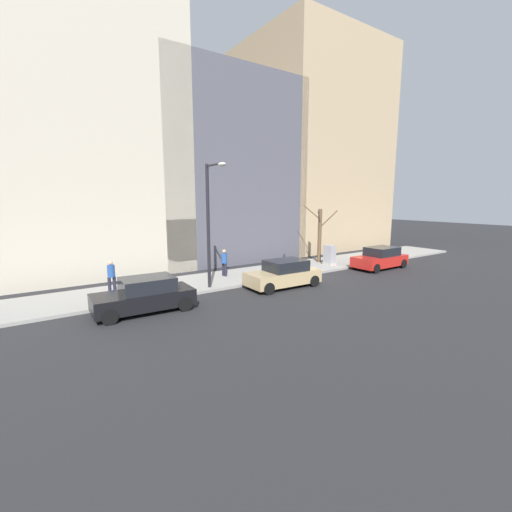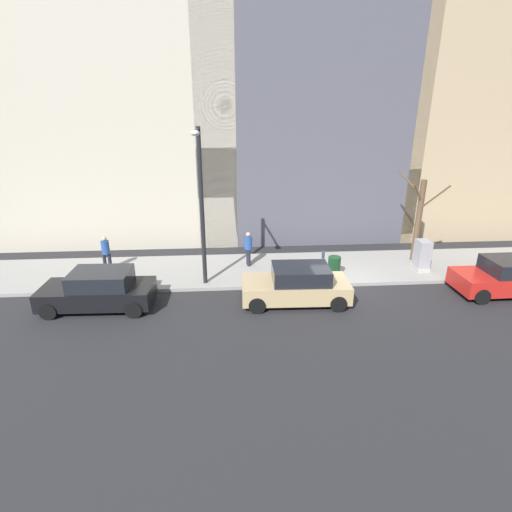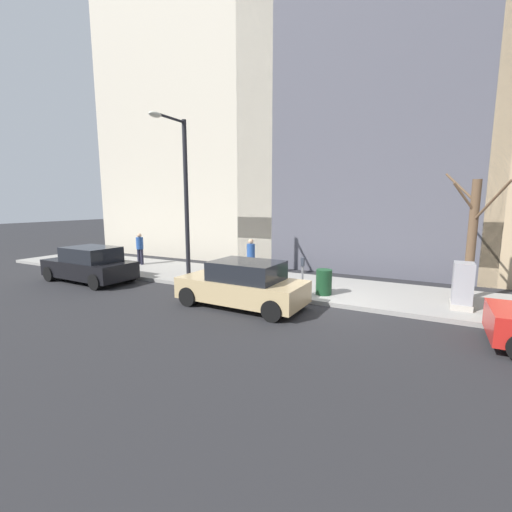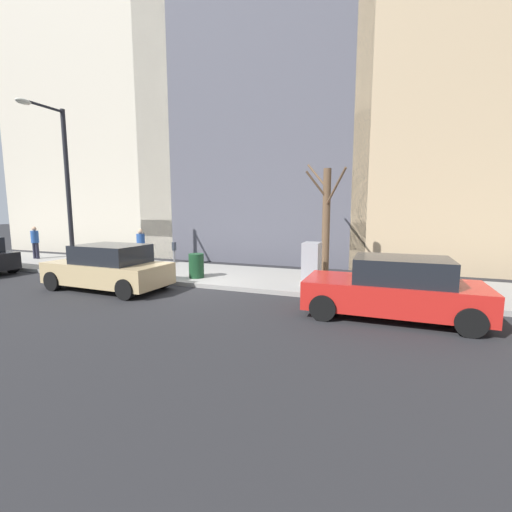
{
  "view_description": "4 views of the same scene",
  "coord_description": "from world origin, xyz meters",
  "px_view_note": "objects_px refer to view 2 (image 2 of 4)",
  "views": [
    {
      "loc": [
        -15.77,
        14.09,
        4.88
      ],
      "look_at": [
        0.93,
        2.66,
        1.49
      ],
      "focal_mm": 24.0,
      "sensor_mm": 36.0,
      "label": 1
    },
    {
      "loc": [
        -15.44,
        4.93,
        7.38
      ],
      "look_at": [
        1.56,
        3.69,
        0.94
      ],
      "focal_mm": 28.0,
      "sensor_mm": 36.0,
      "label": 2
    },
    {
      "loc": [
        -10.73,
        -3.14,
        3.38
      ],
      "look_at": [
        1.9,
        3.46,
        1.17
      ],
      "focal_mm": 24.0,
      "sensor_mm": 36.0,
      "label": 3
    },
    {
      "loc": [
        -10.04,
        -6.37,
        2.67
      ],
      "look_at": [
        1.04,
        -2.12,
        1.06
      ],
      "focal_mm": 24.0,
      "sensor_mm": 36.0,
      "label": 4
    }
  ],
  "objects_px": {
    "bare_tree": "(418,219)",
    "pedestrian_near_meter": "(248,247)",
    "parking_meter": "(323,263)",
    "office_tower_left": "(474,65)",
    "streetlamp": "(201,196)",
    "trash_bin": "(334,266)",
    "parked_car_black": "(99,290)",
    "pedestrian_midblock": "(106,251)",
    "utility_box": "(422,256)",
    "office_block_center": "(295,110)",
    "parked_car_red": "(508,277)",
    "parked_car_tan": "(297,285)"
  },
  "relations": [
    {
      "from": "parked_car_red",
      "to": "office_tower_left",
      "type": "relative_size",
      "value": 0.21
    },
    {
      "from": "utility_box",
      "to": "trash_bin",
      "type": "height_order",
      "value": "utility_box"
    },
    {
      "from": "pedestrian_midblock",
      "to": "trash_bin",
      "type": "bearing_deg",
      "value": -4.01
    },
    {
      "from": "utility_box",
      "to": "pedestrian_near_meter",
      "type": "xyz_separation_m",
      "value": [
        1.15,
        8.03,
        0.24
      ]
    },
    {
      "from": "parking_meter",
      "to": "parked_car_tan",
      "type": "bearing_deg",
      "value": 140.05
    },
    {
      "from": "office_block_center",
      "to": "parked_car_black",
      "type": "bearing_deg",
      "value": 143.18
    },
    {
      "from": "parked_car_black",
      "to": "pedestrian_near_meter",
      "type": "height_order",
      "value": "pedestrian_near_meter"
    },
    {
      "from": "parked_car_red",
      "to": "trash_bin",
      "type": "height_order",
      "value": "parked_car_red"
    },
    {
      "from": "bare_tree",
      "to": "office_block_center",
      "type": "bearing_deg",
      "value": 28.03
    },
    {
      "from": "trash_bin",
      "to": "office_tower_left",
      "type": "distance_m",
      "value": 18.26
    },
    {
      "from": "parked_car_tan",
      "to": "pedestrian_midblock",
      "type": "height_order",
      "value": "pedestrian_midblock"
    },
    {
      "from": "parked_car_tan",
      "to": "pedestrian_midblock",
      "type": "xyz_separation_m",
      "value": [
        3.56,
        8.31,
        0.35
      ]
    },
    {
      "from": "parked_car_red",
      "to": "parking_meter",
      "type": "relative_size",
      "value": 3.12
    },
    {
      "from": "parked_car_tan",
      "to": "pedestrian_near_meter",
      "type": "bearing_deg",
      "value": 26.41
    },
    {
      "from": "pedestrian_midblock",
      "to": "office_block_center",
      "type": "height_order",
      "value": "office_block_center"
    },
    {
      "from": "utility_box",
      "to": "trash_bin",
      "type": "bearing_deg",
      "value": 95.38
    },
    {
      "from": "parking_meter",
      "to": "office_block_center",
      "type": "height_order",
      "value": "office_block_center"
    },
    {
      "from": "parked_car_red",
      "to": "bare_tree",
      "type": "relative_size",
      "value": 0.98
    },
    {
      "from": "parked_car_tan",
      "to": "streetlamp",
      "type": "bearing_deg",
      "value": 68.99
    },
    {
      "from": "parked_car_tan",
      "to": "pedestrian_near_meter",
      "type": "relative_size",
      "value": 2.56
    },
    {
      "from": "streetlamp",
      "to": "trash_bin",
      "type": "height_order",
      "value": "streetlamp"
    },
    {
      "from": "streetlamp",
      "to": "office_block_center",
      "type": "distance_m",
      "value": 12.87
    },
    {
      "from": "trash_bin",
      "to": "office_block_center",
      "type": "height_order",
      "value": "office_block_center"
    },
    {
      "from": "streetlamp",
      "to": "office_tower_left",
      "type": "relative_size",
      "value": 0.33
    },
    {
      "from": "parked_car_black",
      "to": "pedestrian_near_meter",
      "type": "bearing_deg",
      "value": -57.06
    },
    {
      "from": "trash_bin",
      "to": "office_block_center",
      "type": "xyz_separation_m",
      "value": [
        10.6,
        0.27,
        6.52
      ]
    },
    {
      "from": "utility_box",
      "to": "office_block_center",
      "type": "height_order",
      "value": "office_block_center"
    },
    {
      "from": "trash_bin",
      "to": "office_tower_left",
      "type": "bearing_deg",
      "value": -46.18
    },
    {
      "from": "office_tower_left",
      "to": "bare_tree",
      "type": "bearing_deg",
      "value": 143.2
    },
    {
      "from": "parking_meter",
      "to": "pedestrian_midblock",
      "type": "bearing_deg",
      "value": 79.24
    },
    {
      "from": "pedestrian_midblock",
      "to": "streetlamp",
      "type": "bearing_deg",
      "value": -19.95
    },
    {
      "from": "bare_tree",
      "to": "office_tower_left",
      "type": "distance_m",
      "value": 13.78
    },
    {
      "from": "parked_car_tan",
      "to": "pedestrian_midblock",
      "type": "relative_size",
      "value": 2.56
    },
    {
      "from": "pedestrian_near_meter",
      "to": "pedestrian_midblock",
      "type": "relative_size",
      "value": 1.0
    },
    {
      "from": "streetlamp",
      "to": "pedestrian_near_meter",
      "type": "bearing_deg",
      "value": -42.55
    },
    {
      "from": "bare_tree",
      "to": "pedestrian_near_meter",
      "type": "distance_m",
      "value": 8.34
    },
    {
      "from": "utility_box",
      "to": "parked_car_tan",
      "type": "bearing_deg",
      "value": 112.04
    },
    {
      "from": "utility_box",
      "to": "trash_bin",
      "type": "distance_m",
      "value": 4.27
    },
    {
      "from": "office_tower_left",
      "to": "office_block_center",
      "type": "bearing_deg",
      "value": 91.48
    },
    {
      "from": "parking_meter",
      "to": "trash_bin",
      "type": "bearing_deg",
      "value": -55.18
    },
    {
      "from": "office_block_center",
      "to": "streetlamp",
      "type": "bearing_deg",
      "value": 153.89
    },
    {
      "from": "parked_car_red",
      "to": "pedestrian_near_meter",
      "type": "bearing_deg",
      "value": 71.1
    },
    {
      "from": "utility_box",
      "to": "bare_tree",
      "type": "distance_m",
      "value": 1.93
    },
    {
      "from": "parked_car_black",
      "to": "parking_meter",
      "type": "bearing_deg",
      "value": -78.18
    },
    {
      "from": "parked_car_black",
      "to": "pedestrian_midblock",
      "type": "bearing_deg",
      "value": 12.01
    },
    {
      "from": "parked_car_red",
      "to": "bare_tree",
      "type": "bearing_deg",
      "value": 32.0
    },
    {
      "from": "parked_car_tan",
      "to": "parking_meter",
      "type": "height_order",
      "value": "parked_car_tan"
    },
    {
      "from": "parked_car_tan",
      "to": "utility_box",
      "type": "bearing_deg",
      "value": -66.29
    },
    {
      "from": "bare_tree",
      "to": "pedestrian_near_meter",
      "type": "bearing_deg",
      "value": 91.01
    },
    {
      "from": "parking_meter",
      "to": "office_tower_left",
      "type": "bearing_deg",
      "value": -46.61
    }
  ]
}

